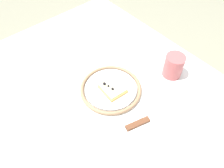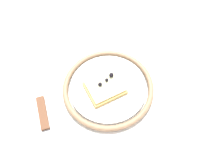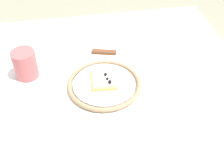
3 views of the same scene
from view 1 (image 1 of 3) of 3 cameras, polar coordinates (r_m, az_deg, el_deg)
The scene contains 7 objects.
ground_plane at distance 1.49m, azimuth -2.96°, elevation -17.98°, with size 6.00×6.00×0.00m, color gray.
dining_table at distance 0.94m, azimuth -4.49°, elevation -4.35°, with size 1.02×0.90×0.71m.
plate at distance 0.85m, azimuth -0.32°, elevation -1.26°, with size 0.24×0.24×0.02m.
pizza_slice_near at distance 0.83m, azimuth 0.10°, elevation -1.13°, with size 0.10×0.09×0.03m.
knife at distance 0.79m, azimuth 8.77°, elevation -9.31°, with size 0.08×0.24×0.01m.
fork at distance 0.96m, azimuth -6.81°, elevation 5.79°, with size 0.05×0.20×0.00m.
cup at distance 0.91m, azimuth 15.74°, elevation 4.58°, with size 0.08×0.08×0.10m, color #A54C4C.
Camera 1 is at (0.45, -0.29, 1.40)m, focal length 35.07 mm.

